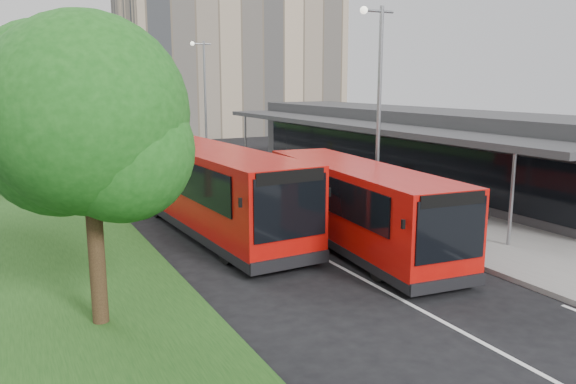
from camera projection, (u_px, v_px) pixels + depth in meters
name	position (u px, v px, depth m)	size (l,w,h in m)	color
ground	(307.00, 249.00, 18.43)	(120.00, 120.00, 0.00)	black
pavement	(242.00, 161.00, 38.56)	(5.00, 80.00, 0.15)	slate
grass_verge	(35.00, 176.00, 32.72)	(5.00, 80.00, 0.10)	#1B4315
lane_centre_line	(177.00, 180.00, 31.52)	(0.12, 70.00, 0.01)	silver
kerb_dashes	(209.00, 167.00, 36.49)	(0.12, 56.00, 0.01)	silver
office_block	(230.00, 48.00, 59.63)	(22.00, 12.00, 18.00)	tan
station_building	(412.00, 146.00, 29.90)	(7.70, 26.00, 4.00)	#303033
tree_near	(87.00, 128.00, 11.85)	(4.32, 4.32, 6.88)	black
tree_mid	(42.00, 91.00, 22.20)	(4.88, 4.88, 7.84)	black
tree_far	(26.00, 81.00, 32.59)	(5.27, 5.27, 8.46)	black
lamp_post_near	(377.00, 101.00, 21.12)	(1.44, 0.28, 8.00)	gray
lamp_post_far	(204.00, 92.00, 38.57)	(1.44, 0.28, 8.00)	gray
bus_main	(356.00, 206.00, 18.40)	(3.33, 9.89, 2.75)	#BB1009
bus_second	(215.00, 191.00, 20.15)	(3.29, 10.94, 3.06)	#BB1009
litter_bin	(318.00, 179.00, 28.49)	(0.44, 0.44, 0.80)	#322214
bollard	(234.00, 155.00, 36.44)	(0.18, 0.18, 1.14)	yellow
car_near	(129.00, 133.00, 53.51)	(1.52, 3.77, 1.28)	#530B10
car_far	(80.00, 131.00, 55.99)	(1.19, 3.42, 1.13)	navy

